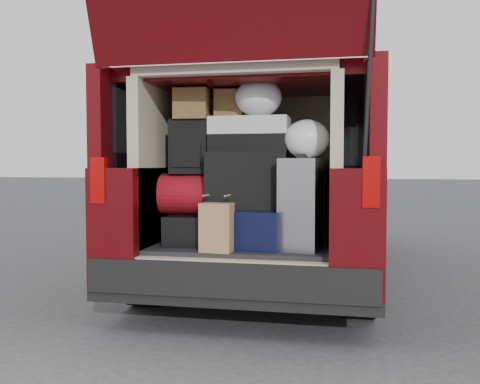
# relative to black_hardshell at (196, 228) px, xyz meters

# --- Properties ---
(ground) EXTENTS (80.00, 80.00, 0.00)m
(ground) POSITION_rel_black_hardshell_xyz_m (0.35, -0.17, -0.66)
(ground) COLOR #313133
(ground) RESTS_ON ground
(minivan) EXTENTS (1.90, 5.35, 2.77)m
(minivan) POSITION_rel_black_hardshell_xyz_m (0.35, 1.68, 0.26)
(minivan) COLOR black
(minivan) RESTS_ON ground
(load_floor) EXTENTS (1.24, 1.05, 0.55)m
(load_floor) POSITION_rel_black_hardshell_xyz_m (0.35, 0.10, -0.38)
(load_floor) COLOR black
(load_floor) RESTS_ON ground
(black_hardshell) EXTENTS (0.42, 0.56, 0.21)m
(black_hardshell) POSITION_rel_black_hardshell_xyz_m (0.00, 0.00, 0.00)
(black_hardshell) COLOR black
(black_hardshell) RESTS_ON load_floor
(navy_hardshell) EXTENTS (0.55, 0.65, 0.26)m
(navy_hardshell) POSITION_rel_black_hardshell_xyz_m (0.42, -0.02, 0.03)
(navy_hardshell) COLOR black
(navy_hardshell) RESTS_ON load_floor
(silver_roller) EXTENTS (0.33, 0.45, 0.61)m
(silver_roller) POSITION_rel_black_hardshell_xyz_m (0.79, -0.10, 0.20)
(silver_roller) COLOR silver
(silver_roller) RESTS_ON load_floor
(kraft_bag) EXTENTS (0.22, 0.15, 0.32)m
(kraft_bag) POSITION_rel_black_hardshell_xyz_m (0.24, -0.35, 0.06)
(kraft_bag) COLOR #AD774E
(kraft_bag) RESTS_ON load_floor
(red_duffel) EXTENTS (0.47, 0.32, 0.30)m
(red_duffel) POSITION_rel_black_hardshell_xyz_m (-0.02, -0.02, 0.25)
(red_duffel) COLOR maroon
(red_duffel) RESTS_ON black_hardshell
(black_soft_case) EXTENTS (0.61, 0.44, 0.40)m
(black_soft_case) POSITION_rel_black_hardshell_xyz_m (0.37, -0.03, 0.36)
(black_soft_case) COLOR black
(black_soft_case) RESTS_ON navy_hardshell
(backpack) EXTENTS (0.29, 0.19, 0.39)m
(backpack) POSITION_rel_black_hardshell_xyz_m (-0.04, -0.02, 0.60)
(backpack) COLOR black
(backpack) RESTS_ON red_duffel
(twotone_duffel) EXTENTS (0.56, 0.29, 0.25)m
(twotone_duffel) POSITION_rel_black_hardshell_xyz_m (0.40, 0.02, 0.68)
(twotone_duffel) COLOR silver
(twotone_duffel) RESTS_ON black_soft_case
(grocery_sack_lower) EXTENTS (0.25, 0.21, 0.22)m
(grocery_sack_lower) POSITION_rel_black_hardshell_xyz_m (-0.02, -0.03, 0.90)
(grocery_sack_lower) COLOR brown
(grocery_sack_lower) RESTS_ON backpack
(grocery_sack_upper) EXTENTS (0.22, 0.19, 0.20)m
(grocery_sack_upper) POSITION_rel_black_hardshell_xyz_m (0.23, 0.09, 0.91)
(grocery_sack_upper) COLOR brown
(grocery_sack_upper) RESTS_ON twotone_duffel
(plastic_bag_center) EXTENTS (0.35, 0.33, 0.26)m
(plastic_bag_center) POSITION_rel_black_hardshell_xyz_m (0.46, -0.01, 0.94)
(plastic_bag_center) COLOR white
(plastic_bag_center) RESTS_ON twotone_duffel
(plastic_bag_right) EXTENTS (0.33, 0.31, 0.26)m
(plastic_bag_right) POSITION_rel_black_hardshell_xyz_m (0.81, -0.10, 0.64)
(plastic_bag_right) COLOR white
(plastic_bag_right) RESTS_ON silver_roller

